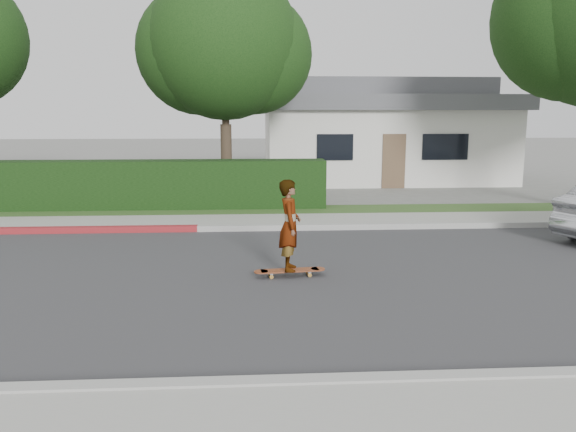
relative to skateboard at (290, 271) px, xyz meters
name	(u,v)px	position (x,y,z in m)	size (l,w,h in m)	color
ground	(116,281)	(-3.00, -0.07, -0.11)	(120.00, 120.00, 0.00)	slate
road	(116,281)	(-3.00, -0.07, -0.11)	(60.00, 8.00, 0.01)	#2D2D30
curb_near	(16,393)	(-3.00, -4.17, -0.04)	(60.00, 0.20, 0.15)	#9E9E99
curb_far	(156,229)	(-3.00, 4.03, -0.04)	(60.00, 0.20, 0.15)	#9E9E99
sidewalk_far	(162,223)	(-3.00, 4.93, -0.05)	(60.00, 1.60, 0.12)	gray
planting_strip	(171,213)	(-3.00, 6.53, -0.06)	(60.00, 1.60, 0.10)	#2D4C1E
hedge	(70,187)	(-6.00, 7.13, 0.64)	(15.00, 1.00, 1.50)	black
tree_center	(224,48)	(-1.52, 9.12, 4.79)	(5.66, 4.84, 7.44)	#33261C
house	(377,131)	(5.00, 15.93, 1.99)	(10.60, 8.60, 4.30)	beige
skateboard	(290,271)	(0.00, 0.00, 0.00)	(1.28, 0.38, 0.12)	#B17B30
skateboarder	(290,225)	(0.00, 0.00, 0.82)	(0.58, 0.38, 1.59)	white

